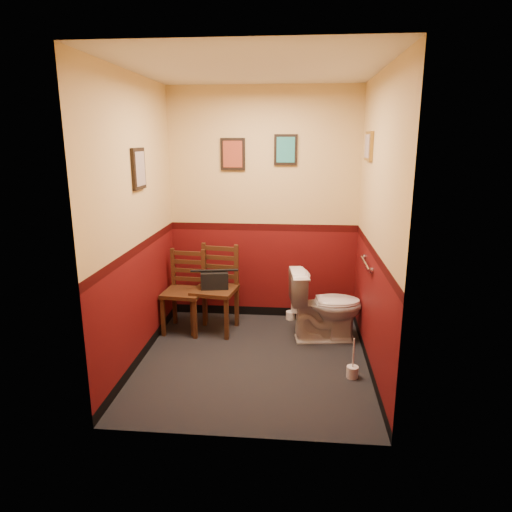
% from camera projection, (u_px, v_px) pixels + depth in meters
% --- Properties ---
extents(floor, '(2.20, 2.40, 0.00)m').
position_uv_depth(floor, '(254.00, 360.00, 4.50)').
color(floor, black).
rests_on(floor, ground).
extents(ceiling, '(2.20, 2.40, 0.00)m').
position_uv_depth(ceiling, '(253.00, 67.00, 3.82)').
color(ceiling, silver).
rests_on(ceiling, ground).
extents(wall_back, '(2.20, 0.00, 2.70)m').
position_uv_depth(wall_back, '(263.00, 207.00, 5.32)').
color(wall_back, '#540C0D').
rests_on(wall_back, ground).
extents(wall_front, '(2.20, 0.00, 2.70)m').
position_uv_depth(wall_front, '(236.00, 259.00, 3.00)').
color(wall_front, '#540C0D').
rests_on(wall_front, ground).
extents(wall_left, '(0.00, 2.40, 2.70)m').
position_uv_depth(wall_left, '(136.00, 224.00, 4.26)').
color(wall_left, '#540C0D').
rests_on(wall_left, ground).
extents(wall_right, '(0.00, 2.40, 2.70)m').
position_uv_depth(wall_right, '(376.00, 228.00, 4.06)').
color(wall_right, '#540C0D').
rests_on(wall_right, ground).
extents(grab_bar, '(0.05, 0.56, 0.06)m').
position_uv_depth(grab_bar, '(366.00, 264.00, 4.41)').
color(grab_bar, silver).
rests_on(grab_bar, wall_right).
extents(framed_print_back_a, '(0.28, 0.04, 0.36)m').
position_uv_depth(framed_print_back_a, '(233.00, 154.00, 5.18)').
color(framed_print_back_a, black).
rests_on(framed_print_back_a, wall_back).
extents(framed_print_back_b, '(0.26, 0.04, 0.34)m').
position_uv_depth(framed_print_back_b, '(286.00, 150.00, 5.11)').
color(framed_print_back_b, black).
rests_on(framed_print_back_b, wall_back).
extents(framed_print_left, '(0.04, 0.30, 0.38)m').
position_uv_depth(framed_print_left, '(139.00, 169.00, 4.23)').
color(framed_print_left, black).
rests_on(framed_print_left, wall_left).
extents(framed_print_right, '(0.04, 0.34, 0.28)m').
position_uv_depth(framed_print_right, '(369.00, 146.00, 4.47)').
color(framed_print_right, olive).
rests_on(framed_print_right, wall_right).
extents(toilet, '(0.83, 0.53, 0.76)m').
position_uv_depth(toilet, '(325.00, 306.00, 4.89)').
color(toilet, white).
rests_on(toilet, floor).
extents(toilet_brush, '(0.11, 0.11, 0.39)m').
position_uv_depth(toilet_brush, '(352.00, 371.00, 4.16)').
color(toilet_brush, silver).
rests_on(toilet_brush, floor).
extents(chair_left, '(0.46, 0.46, 0.91)m').
position_uv_depth(chair_left, '(185.00, 291.00, 5.13)').
color(chair_left, '#412513').
rests_on(chair_left, floor).
extents(chair_right, '(0.52, 0.52, 0.97)m').
position_uv_depth(chair_right, '(216.00, 289.00, 5.12)').
color(chair_right, '#412513').
rests_on(chair_right, floor).
extents(handbag, '(0.32, 0.20, 0.22)m').
position_uv_depth(handbag, '(215.00, 280.00, 5.05)').
color(handbag, black).
rests_on(handbag, chair_right).
extents(tp_stack, '(0.22, 0.14, 0.39)m').
position_uv_depth(tp_stack, '(296.00, 307.00, 5.47)').
color(tp_stack, silver).
rests_on(tp_stack, floor).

